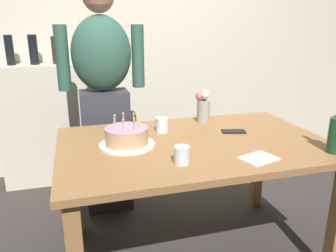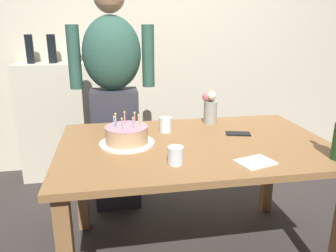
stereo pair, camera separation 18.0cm
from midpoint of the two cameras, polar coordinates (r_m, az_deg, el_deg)
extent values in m
plane|color=#332D2B|center=(2.22, 1.63, -21.01)|extent=(10.00, 10.00, 0.00)
cube|color=beige|center=(3.26, -6.74, 15.72)|extent=(5.20, 0.10, 2.60)
cube|color=olive|center=(1.87, 1.81, -3.25)|extent=(1.50, 0.96, 0.03)
cube|color=olive|center=(2.32, -18.08, -9.93)|extent=(0.07, 0.07, 0.70)
cube|color=olive|center=(2.61, 13.35, -6.35)|extent=(0.07, 0.07, 0.70)
cylinder|color=white|center=(1.82, -9.93, -3.24)|extent=(0.30, 0.30, 0.01)
cylinder|color=tan|center=(1.81, -10.01, -1.80)|extent=(0.23, 0.23, 0.08)
cylinder|color=#D18E9E|center=(1.79, -10.08, -0.42)|extent=(0.24, 0.24, 0.01)
cylinder|color=pink|center=(1.85, -10.51, 1.07)|extent=(0.01, 0.01, 0.06)
sphere|color=#F9C64C|center=(1.84, -10.57, 2.11)|extent=(0.01, 0.01, 0.01)
cylinder|color=#93B7DB|center=(1.81, -12.01, 0.70)|extent=(0.01, 0.01, 0.06)
sphere|color=#F9C64C|center=(1.81, -12.07, 1.76)|extent=(0.01, 0.01, 0.01)
cylinder|color=#93B7DB|center=(1.76, -12.15, 0.17)|extent=(0.01, 0.01, 0.06)
sphere|color=#F9C64C|center=(1.75, -12.22, 1.26)|extent=(0.01, 0.01, 0.01)
cylinder|color=#93B7DB|center=(1.72, -10.73, -0.12)|extent=(0.01, 0.01, 0.06)
sphere|color=#F9C64C|center=(1.71, -10.79, 0.99)|extent=(0.01, 0.01, 0.01)
cylinder|color=#93B7DB|center=(1.73, -8.82, 0.08)|extent=(0.01, 0.01, 0.06)
sphere|color=#F9C64C|center=(1.72, -8.87, 1.18)|extent=(0.01, 0.01, 0.01)
cylinder|color=#EAB266|center=(1.78, -7.97, 0.60)|extent=(0.01, 0.01, 0.06)
sphere|color=#F9C64C|center=(1.77, -8.01, 1.67)|extent=(0.01, 0.01, 0.01)
cylinder|color=pink|center=(1.83, -8.75, 1.03)|extent=(0.01, 0.01, 0.06)
sphere|color=#F9C64C|center=(1.82, -8.80, 2.08)|extent=(0.01, 0.01, 0.01)
cylinder|color=silver|center=(1.55, -0.91, -5.11)|extent=(0.08, 0.08, 0.09)
cylinder|color=silver|center=(2.02, -3.61, 0.18)|extent=(0.08, 0.08, 0.09)
cylinder|color=#194723|center=(1.84, 24.67, -1.58)|extent=(0.08, 0.08, 0.18)
cube|color=black|center=(2.05, 8.83, -0.97)|extent=(0.16, 0.11, 0.01)
cube|color=white|center=(1.66, 12.40, -5.56)|extent=(0.20, 0.17, 0.01)
cylinder|color=#999E93|center=(2.22, 3.85, 2.57)|extent=(0.09, 0.09, 0.15)
sphere|color=gold|center=(2.20, 3.91, 5.74)|extent=(0.05, 0.05, 0.05)
sphere|color=#DB6670|center=(2.20, 3.90, 5.11)|extent=(0.05, 0.05, 0.05)
sphere|color=silver|center=(2.18, 4.06, 5.41)|extent=(0.06, 0.06, 0.06)
sphere|color=#DB6670|center=(2.20, 3.18, 5.19)|extent=(0.06, 0.06, 0.06)
cube|color=#33333D|center=(2.54, -12.51, -4.34)|extent=(0.34, 0.23, 0.92)
ellipsoid|color=#2D5647|center=(2.38, -13.63, 12.02)|extent=(0.41, 0.27, 0.52)
cylinder|color=#2D5647|center=(2.44, -7.40, 11.84)|extent=(0.09, 0.09, 0.44)
cylinder|color=#2D5647|center=(2.42, -19.90, 10.94)|extent=(0.09, 0.09, 0.44)
cube|color=beige|center=(3.13, -20.87, 0.27)|extent=(0.85, 0.30, 1.06)
cylinder|color=black|center=(3.05, -27.32, 11.57)|extent=(0.07, 0.07, 0.24)
cylinder|color=black|center=(3.03, -23.91, 11.97)|extent=(0.07, 0.07, 0.24)
cylinder|color=#382314|center=(3.01, -20.42, 12.18)|extent=(0.08, 0.08, 0.23)
cylinder|color=#382314|center=(3.00, -16.91, 12.39)|extent=(0.07, 0.07, 0.22)
camera|label=1|loc=(0.09, -92.86, -0.88)|focal=35.24mm
camera|label=2|loc=(0.09, 87.14, 0.88)|focal=35.24mm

